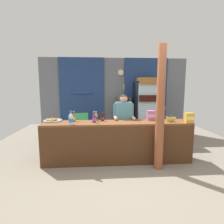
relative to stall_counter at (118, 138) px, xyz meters
name	(u,v)px	position (x,y,z in m)	size (l,w,h in m)	color
ground_plane	(119,151)	(0.12, 0.74, -0.57)	(7.30, 7.30, 0.00)	gray
back_wall_curtained	(114,96)	(0.12, 2.47, 0.81)	(5.07, 0.22, 2.67)	slate
stall_counter	(118,138)	(0.00, 0.00, 0.00)	(3.28, 0.57, 0.91)	brown
timber_post	(160,111)	(0.82, -0.33, 0.63)	(0.20, 0.18, 2.50)	#995133
drink_fridge	(147,105)	(1.15, 1.94, 0.52)	(0.77, 0.75, 1.97)	black
bottle_shelf_rack	(123,116)	(0.40, 2.15, 0.14)	(0.48, 0.28, 1.36)	brown
plastic_lawn_chair	(82,125)	(-0.94, 1.76, -0.07)	(0.54, 0.54, 0.86)	#4CC675
shopkeeper	(124,117)	(0.20, 0.54, 0.37)	(0.50, 0.42, 1.50)	#28282D
soda_bottle_water	(71,119)	(-0.99, -0.09, 0.47)	(0.10, 0.10, 0.29)	silver
soda_bottle_iced_tea	(74,117)	(-0.98, 0.25, 0.45)	(0.07, 0.07, 0.24)	brown
soda_bottle_orange_soda	(96,117)	(-0.47, 0.30, 0.44)	(0.07, 0.07, 0.22)	orange
soda_bottle_grape_soda	(94,118)	(-0.52, 0.08, 0.45)	(0.07, 0.07, 0.25)	#56286B
soda_bottle_cola	(102,117)	(-0.33, 0.26, 0.43)	(0.06, 0.06, 0.21)	black
snack_box_wafer	(151,115)	(0.81, 0.29, 0.46)	(0.17, 0.15, 0.22)	#B76699
snack_box_choco_powder	(189,118)	(1.55, -0.09, 0.45)	(0.17, 0.12, 0.22)	gold
pastry_tray	(53,120)	(-1.47, 0.31, 0.36)	(0.42, 0.42, 0.07)	#BCBCC1
banana_bunch	(171,119)	(1.20, 0.04, 0.40)	(0.27, 0.07, 0.16)	#CCC14C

